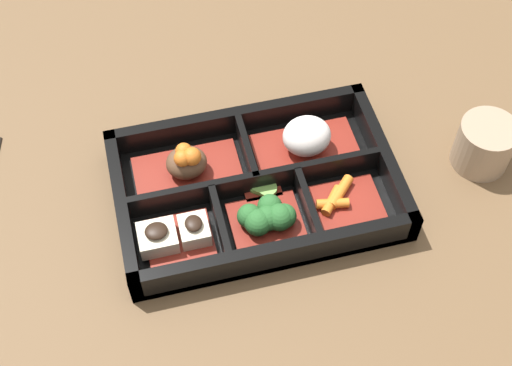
{
  "coord_description": "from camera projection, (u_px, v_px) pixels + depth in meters",
  "views": [
    {
      "loc": [
        -0.12,
        -0.47,
        0.7
      ],
      "look_at": [
        0.0,
        0.0,
        0.03
      ],
      "focal_mm": 50.0,
      "sensor_mm": 36.0,
      "label": 1
    }
  ],
  "objects": [
    {
      "name": "bento_rim",
      "position": [
        256.0,
        186.0,
        0.84
      ],
      "size": [
        0.33,
        0.21,
        0.04
      ],
      "color": "black",
      "rests_on": "ground_plane"
    },
    {
      "name": "bowl_greens",
      "position": [
        267.0,
        217.0,
        0.8
      ],
      "size": [
        0.08,
        0.07,
        0.04
      ],
      "color": "maroon",
      "rests_on": "bento_base"
    },
    {
      "name": "tea_cup",
      "position": [
        485.0,
        144.0,
        0.86
      ],
      "size": [
        0.07,
        0.07,
        0.06
      ],
      "color": "gray",
      "rests_on": "ground_plane"
    },
    {
      "name": "bowl_stew",
      "position": [
        187.0,
        165.0,
        0.84
      ],
      "size": [
        0.13,
        0.07,
        0.05
      ],
      "color": "maroon",
      "rests_on": "bento_base"
    },
    {
      "name": "bowl_carrots",
      "position": [
        343.0,
        202.0,
        0.83
      ],
      "size": [
        0.08,
        0.07,
        0.02
      ],
      "color": "maroon",
      "rests_on": "bento_base"
    },
    {
      "name": "bowl_pickles",
      "position": [
        263.0,
        187.0,
        0.84
      ],
      "size": [
        0.04,
        0.03,
        0.01
      ],
      "color": "maroon",
      "rests_on": "bento_base"
    },
    {
      "name": "ground_plane",
      "position": [
        256.0,
        195.0,
        0.85
      ],
      "size": [
        3.0,
        3.0,
        0.0
      ],
      "primitive_type": "plane",
      "color": "brown"
    },
    {
      "name": "bowl_rice",
      "position": [
        306.0,
        139.0,
        0.86
      ],
      "size": [
        0.13,
        0.07,
        0.05
      ],
      "color": "maroon",
      "rests_on": "bento_base"
    },
    {
      "name": "bowl_tofu",
      "position": [
        175.0,
        235.0,
        0.79
      ],
      "size": [
        0.08,
        0.07,
        0.03
      ],
      "color": "maroon",
      "rests_on": "bento_base"
    },
    {
      "name": "bento_base",
      "position": [
        256.0,
        193.0,
        0.85
      ],
      "size": [
        0.33,
        0.21,
        0.01
      ],
      "color": "black",
      "rests_on": "ground_plane"
    }
  ]
}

